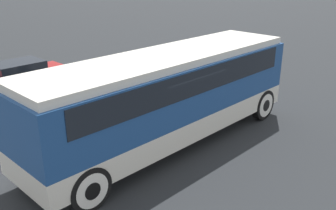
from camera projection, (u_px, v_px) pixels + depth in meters
The scene contains 4 objects.
ground_plane at pixel (168, 143), 12.24m from camera, with size 120.00×120.00×0.00m, color #26282B.
tour_bus at pixel (170, 90), 11.66m from camera, with size 9.78×2.52×2.99m.
parked_car_near at pixel (121, 81), 16.32m from camera, with size 4.48×1.95×1.34m.
parked_car_mid at pixel (22, 75), 17.31m from camera, with size 4.12×1.81×1.31m.
Camera 1 is at (-7.88, -7.65, 5.54)m, focal length 40.00 mm.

